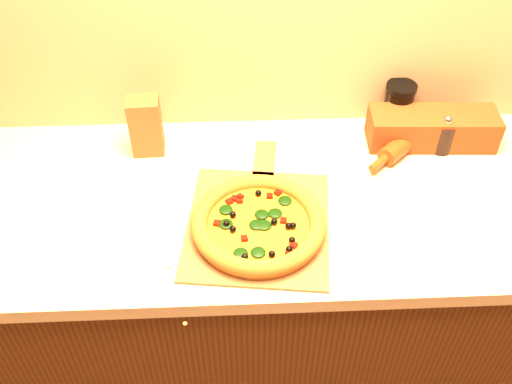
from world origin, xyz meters
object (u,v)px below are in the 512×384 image
pizza_peel (258,220)px  pizza (258,224)px  rolling_pin (413,136)px  dark_jar (398,105)px  pepper_grinder (443,136)px

pizza_peel → pizza: 0.04m
pizza_peel → rolling_pin: (0.46, 0.29, 0.02)m
rolling_pin → dark_jar: 0.10m
pizza_peel → pepper_grinder: 0.59m
pizza_peel → dark_jar: dark_jar is taller
pepper_grinder → dark_jar: dark_jar is taller
pepper_grinder → rolling_pin: bearing=157.2°
pizza_peel → pizza: bearing=-86.0°
pizza → pepper_grinder: (0.53, 0.29, 0.02)m
dark_jar → pizza: bearing=-135.8°
pizza_peel → pizza: size_ratio=1.66×
pepper_grinder → rolling_pin: (-0.07, 0.03, -0.02)m
pizza → dark_jar: size_ratio=2.33×
dark_jar → rolling_pin: bearing=-71.1°
pepper_grinder → dark_jar: 0.16m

